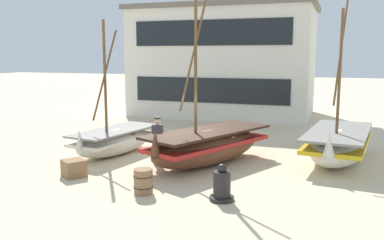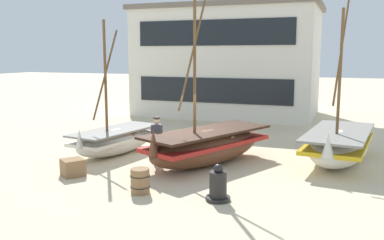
{
  "view_description": "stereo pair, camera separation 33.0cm",
  "coord_description": "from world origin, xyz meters",
  "px_view_note": "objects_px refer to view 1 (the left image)",
  "views": [
    {
      "loc": [
        5.09,
        -13.49,
        3.8
      ],
      "look_at": [
        0.0,
        1.0,
        1.4
      ],
      "focal_mm": 39.25,
      "sensor_mm": 36.0,
      "label": 1
    },
    {
      "loc": [
        5.4,
        -13.38,
        3.8
      ],
      "look_at": [
        0.0,
        1.0,
        1.4
      ],
      "focal_mm": 39.25,
      "sensor_mm": 36.0,
      "label": 2
    }
  ],
  "objects_px": {
    "fisherman_by_hull": "(158,141)",
    "fishing_boat_near_left": "(115,140)",
    "fishing_boat_centre_large": "(208,145)",
    "cargo_crate": "(74,168)",
    "wooden_barrel": "(143,181)",
    "capstan_winch": "(222,186)",
    "harbor_building_main": "(224,61)",
    "fishing_boat_far_right": "(338,144)"
  },
  "relations": [
    {
      "from": "fishing_boat_centre_large",
      "to": "harbor_building_main",
      "type": "bearing_deg",
      "value": 102.62
    },
    {
      "from": "fishing_boat_near_left",
      "to": "capstan_winch",
      "type": "bearing_deg",
      "value": -34.79
    },
    {
      "from": "fishing_boat_centre_large",
      "to": "capstan_winch",
      "type": "height_order",
      "value": "fishing_boat_centre_large"
    },
    {
      "from": "fisherman_by_hull",
      "to": "cargo_crate",
      "type": "height_order",
      "value": "fisherman_by_hull"
    },
    {
      "from": "fishing_boat_centre_large",
      "to": "capstan_winch",
      "type": "bearing_deg",
      "value": -66.87
    },
    {
      "from": "capstan_winch",
      "to": "wooden_barrel",
      "type": "height_order",
      "value": "capstan_winch"
    },
    {
      "from": "fishing_boat_centre_large",
      "to": "cargo_crate",
      "type": "xyz_separation_m",
      "value": [
        -3.52,
        -2.83,
        -0.4
      ]
    },
    {
      "from": "wooden_barrel",
      "to": "fisherman_by_hull",
      "type": "bearing_deg",
      "value": 106.49
    },
    {
      "from": "fishing_boat_near_left",
      "to": "fisherman_by_hull",
      "type": "height_order",
      "value": "fishing_boat_near_left"
    },
    {
      "from": "fishing_boat_far_right",
      "to": "fishing_boat_near_left",
      "type": "bearing_deg",
      "value": -168.27
    },
    {
      "from": "wooden_barrel",
      "to": "cargo_crate",
      "type": "distance_m",
      "value": 2.88
    },
    {
      "from": "fishing_boat_near_left",
      "to": "cargo_crate",
      "type": "bearing_deg",
      "value": -84.94
    },
    {
      "from": "fishing_boat_centre_large",
      "to": "fishing_boat_near_left",
      "type": "bearing_deg",
      "value": 176.19
    },
    {
      "from": "fishing_boat_centre_large",
      "to": "wooden_barrel",
      "type": "height_order",
      "value": "fishing_boat_centre_large"
    },
    {
      "from": "fishing_boat_centre_large",
      "to": "cargo_crate",
      "type": "relative_size",
      "value": 10.08
    },
    {
      "from": "fisherman_by_hull",
      "to": "cargo_crate",
      "type": "distance_m",
      "value": 2.94
    },
    {
      "from": "fisherman_by_hull",
      "to": "fishing_boat_far_right",
      "type": "bearing_deg",
      "value": 23.78
    },
    {
      "from": "fishing_boat_near_left",
      "to": "harbor_building_main",
      "type": "bearing_deg",
      "value": 85.14
    },
    {
      "from": "wooden_barrel",
      "to": "cargo_crate",
      "type": "height_order",
      "value": "wooden_barrel"
    },
    {
      "from": "fishing_boat_near_left",
      "to": "wooden_barrel",
      "type": "xyz_separation_m",
      "value": [
        3.05,
        -3.85,
        -0.2
      ]
    },
    {
      "from": "fishing_boat_far_right",
      "to": "capstan_winch",
      "type": "height_order",
      "value": "fishing_boat_far_right"
    },
    {
      "from": "fishing_boat_centre_large",
      "to": "harbor_building_main",
      "type": "height_order",
      "value": "harbor_building_main"
    },
    {
      "from": "fishing_boat_far_right",
      "to": "fisherman_by_hull",
      "type": "distance_m",
      "value": 6.44
    },
    {
      "from": "cargo_crate",
      "to": "wooden_barrel",
      "type": "bearing_deg",
      "value": -15.36
    },
    {
      "from": "fisherman_by_hull",
      "to": "harbor_building_main",
      "type": "bearing_deg",
      "value": 95.09
    },
    {
      "from": "cargo_crate",
      "to": "capstan_winch",
      "type": "bearing_deg",
      "value": -6.38
    },
    {
      "from": "fishing_boat_centre_large",
      "to": "fishing_boat_far_right",
      "type": "bearing_deg",
      "value": 24.23
    },
    {
      "from": "capstan_winch",
      "to": "harbor_building_main",
      "type": "height_order",
      "value": "harbor_building_main"
    },
    {
      "from": "fisherman_by_hull",
      "to": "wooden_barrel",
      "type": "xyz_separation_m",
      "value": [
        0.87,
        -2.93,
        -0.48
      ]
    },
    {
      "from": "wooden_barrel",
      "to": "fishing_boat_near_left",
      "type": "bearing_deg",
      "value": 128.44
    },
    {
      "from": "harbor_building_main",
      "to": "wooden_barrel",
      "type": "bearing_deg",
      "value": -82.76
    },
    {
      "from": "fishing_boat_centre_large",
      "to": "fishing_boat_far_right",
      "type": "xyz_separation_m",
      "value": [
        4.29,
        1.93,
        -0.05
      ]
    },
    {
      "from": "cargo_crate",
      "to": "fisherman_by_hull",
      "type": "bearing_deg",
      "value": 48.52
    },
    {
      "from": "capstan_winch",
      "to": "cargo_crate",
      "type": "xyz_separation_m",
      "value": [
        -4.96,
        0.55,
        -0.12
      ]
    },
    {
      "from": "fishing_boat_centre_large",
      "to": "fisherman_by_hull",
      "type": "height_order",
      "value": "fishing_boat_centre_large"
    },
    {
      "from": "capstan_winch",
      "to": "cargo_crate",
      "type": "height_order",
      "value": "capstan_winch"
    },
    {
      "from": "fishing_boat_far_right",
      "to": "capstan_winch",
      "type": "xyz_separation_m",
      "value": [
        -2.84,
        -5.32,
        -0.24
      ]
    },
    {
      "from": "fishing_boat_near_left",
      "to": "fisherman_by_hull",
      "type": "relative_size",
      "value": 3.0
    },
    {
      "from": "fishing_boat_near_left",
      "to": "cargo_crate",
      "type": "relative_size",
      "value": 7.78
    },
    {
      "from": "fisherman_by_hull",
      "to": "capstan_winch",
      "type": "relative_size",
      "value": 1.71
    },
    {
      "from": "fisherman_by_hull",
      "to": "fishing_boat_near_left",
      "type": "bearing_deg",
      "value": 157.2
    },
    {
      "from": "fishing_boat_centre_large",
      "to": "fisherman_by_hull",
      "type": "distance_m",
      "value": 1.74
    }
  ]
}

